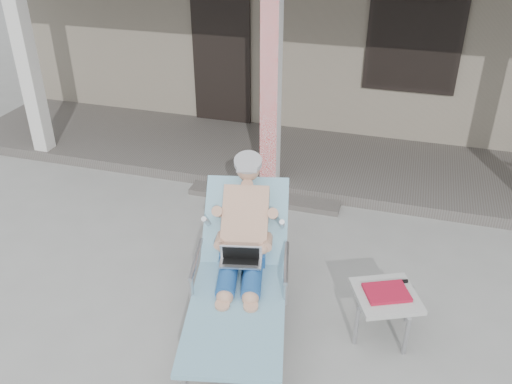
% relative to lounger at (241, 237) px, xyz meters
% --- Properties ---
extents(ground, '(60.00, 60.00, 0.00)m').
position_rel_lounger_xyz_m(ground, '(-0.38, 0.26, -0.87)').
color(ground, '#9E9E99').
rests_on(ground, ground).
extents(house, '(10.40, 5.40, 3.30)m').
position_rel_lounger_xyz_m(house, '(-0.38, 6.75, 0.79)').
color(house, gray).
rests_on(house, ground).
extents(porch_deck, '(10.00, 2.00, 0.15)m').
position_rel_lounger_xyz_m(porch_deck, '(-0.38, 3.26, -0.80)').
color(porch_deck, '#605B56').
rests_on(porch_deck, ground).
extents(porch_step, '(2.00, 0.30, 0.07)m').
position_rel_lounger_xyz_m(porch_step, '(-0.38, 2.11, -0.83)').
color(porch_step, '#605B56').
rests_on(porch_step, ground).
extents(lounger, '(1.25, 2.25, 1.42)m').
position_rel_lounger_xyz_m(lounger, '(0.00, 0.00, 0.00)').
color(lounger, '#B7B7BC').
rests_on(lounger, ground).
extents(side_table, '(0.71, 0.71, 0.49)m').
position_rel_lounger_xyz_m(side_table, '(1.31, 0.11, -0.46)').
color(side_table, '#B8B9B3').
rests_on(side_table, ground).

